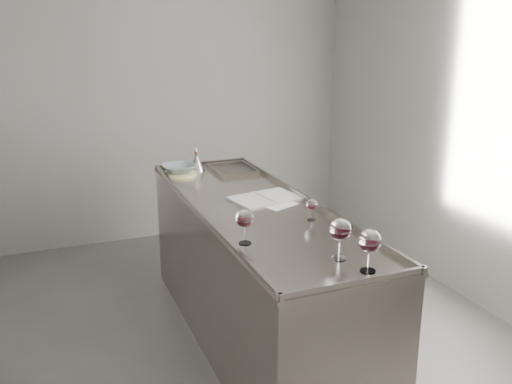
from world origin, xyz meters
name	(u,v)px	position (x,y,z in m)	size (l,w,h in m)	color
room_shell	(189,152)	(0.00, 0.00, 1.40)	(4.54, 5.04, 2.84)	#54514F
counter	(256,276)	(0.50, 0.30, 0.47)	(0.77, 2.42, 0.97)	#9B938B
wine_glass_left	(245,219)	(0.23, -0.24, 1.08)	(0.10, 0.10, 0.19)	white
wine_glass_middle	(370,242)	(0.64, -0.78, 1.09)	(0.11, 0.11, 0.21)	white
wine_glass_right	(340,230)	(0.58, -0.60, 1.09)	(0.11, 0.11, 0.21)	white
wine_glass_small	(312,205)	(0.72, -0.04, 1.03)	(0.06, 0.06, 0.13)	white
notebook	(266,198)	(0.63, 0.45, 0.95)	(0.48, 0.38, 0.02)	silver
loose_paper_top	(271,202)	(0.64, 0.36, 0.94)	(0.21, 0.30, 0.00)	silver
trivet	(179,174)	(0.26, 1.26, 0.95)	(0.27, 0.27, 0.02)	beige
ceramic_bowl	(179,169)	(0.26, 1.26, 0.99)	(0.25, 0.25, 0.06)	gray
wine_funnel	(197,163)	(0.42, 1.33, 1.00)	(0.13, 0.13, 0.19)	#A39C91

